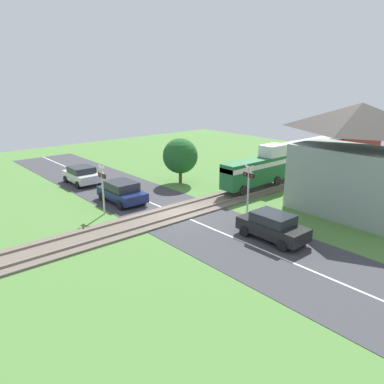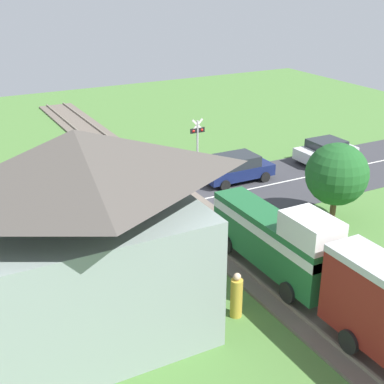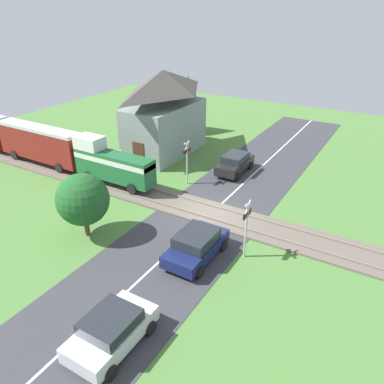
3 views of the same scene
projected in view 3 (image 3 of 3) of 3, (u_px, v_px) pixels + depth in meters
ground_plane at (211, 214)px, 23.55m from camera, size 60.00×60.00×0.00m
road_surface at (211, 214)px, 23.54m from camera, size 48.00×6.40×0.02m
track_bed at (211, 213)px, 23.52m from camera, size 2.80×48.00×0.24m
train at (30, 141)px, 30.20m from camera, size 1.58×23.59×3.18m
car_near_crossing at (196, 245)px, 19.22m from camera, size 4.02×2.05×1.52m
car_far_side at (235, 163)px, 28.92m from camera, size 3.89×1.84×1.52m
car_behind_queue at (112, 330)px, 14.26m from camera, size 3.63×2.07×1.45m
crossing_signal_west_approach at (247, 223)px, 18.69m from camera, size 0.90×0.18×3.26m
crossing_signal_east_approach at (187, 157)px, 26.51m from camera, size 0.90×0.18×3.26m
station_building at (164, 114)px, 31.46m from camera, size 8.04×4.29×7.08m
pedestrian_by_station at (122, 161)px, 29.36m from camera, size 0.42×0.42×1.68m
tree_by_station at (188, 93)px, 36.71m from camera, size 2.93×2.93×5.66m
tree_roadside_hedge at (83, 200)px, 20.41m from camera, size 2.92×2.92×3.76m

